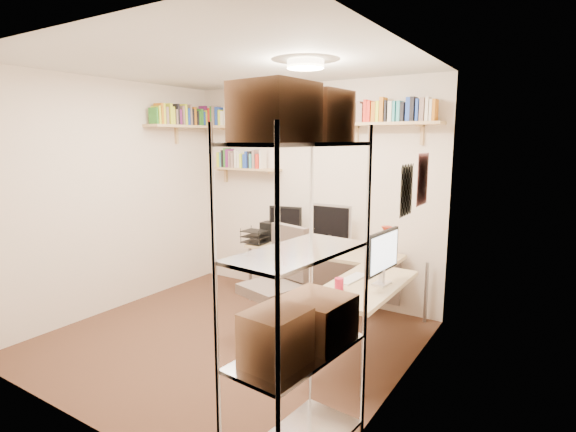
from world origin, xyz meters
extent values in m
plane|color=#4D3121|center=(0.00, 0.00, 0.00)|extent=(3.20, 3.20, 0.00)
cube|color=beige|center=(0.00, 1.50, 1.25)|extent=(3.20, 0.04, 2.50)
cube|color=beige|center=(-1.60, 0.00, 1.25)|extent=(0.04, 3.00, 2.50)
cube|color=beige|center=(1.60, 0.00, 1.25)|extent=(0.04, 3.00, 2.50)
cube|color=beige|center=(0.00, -1.50, 1.25)|extent=(3.20, 0.04, 2.50)
cube|color=silver|center=(0.00, 0.00, 2.50)|extent=(3.20, 3.00, 0.04)
cube|color=white|center=(1.59, 0.55, 1.55)|extent=(0.01, 0.30, 0.42)
cube|color=white|center=(1.59, 0.15, 1.50)|extent=(0.01, 0.28, 0.38)
cylinder|color=#FFEAC6|center=(0.70, 0.20, 2.46)|extent=(0.30, 0.30, 0.06)
cube|color=tan|center=(0.00, 1.38, 2.02)|extent=(3.05, 0.25, 0.03)
cube|color=tan|center=(-1.48, 0.95, 2.02)|extent=(0.25, 1.00, 0.03)
cube|color=tan|center=(-0.85, 1.40, 1.50)|extent=(0.95, 0.20, 0.02)
cube|color=tan|center=(-1.20, 1.44, 1.95)|extent=(0.03, 0.20, 0.20)
cube|color=tan|center=(-0.30, 1.44, 1.95)|extent=(0.03, 0.20, 0.20)
cube|color=tan|center=(0.60, 1.44, 1.95)|extent=(0.03, 0.20, 0.20)
cube|color=tan|center=(1.30, 1.44, 1.95)|extent=(0.03, 0.20, 0.20)
cube|color=teal|center=(-1.46, 1.38, 2.13)|extent=(0.04, 0.14, 0.18)
cube|color=#D0E22A|center=(-1.42, 1.38, 2.13)|extent=(0.03, 0.14, 0.19)
cube|color=red|center=(-1.37, 1.38, 2.14)|extent=(0.04, 0.12, 0.22)
cube|color=#32822B|center=(-1.34, 1.38, 2.16)|extent=(0.03, 0.13, 0.24)
cube|color=gray|center=(-1.30, 1.38, 2.16)|extent=(0.03, 0.15, 0.25)
cube|color=#2141AA|center=(-1.24, 1.38, 2.15)|extent=(0.04, 0.13, 0.23)
cube|color=#D0E22A|center=(-1.20, 1.38, 2.13)|extent=(0.03, 0.14, 0.19)
cube|color=silver|center=(-1.15, 1.38, 2.12)|extent=(0.04, 0.14, 0.18)
cube|color=silver|center=(-1.11, 1.38, 2.15)|extent=(0.04, 0.12, 0.22)
cube|color=#D0E22A|center=(-1.06, 1.38, 2.13)|extent=(0.03, 0.12, 0.19)
cube|color=black|center=(-1.01, 1.38, 2.15)|extent=(0.04, 0.13, 0.23)
cube|color=#701D61|center=(-0.97, 1.38, 2.15)|extent=(0.02, 0.13, 0.23)
cube|color=#2141AA|center=(-0.94, 1.38, 2.14)|extent=(0.04, 0.14, 0.22)
cube|color=#2141AA|center=(-0.90, 1.38, 2.15)|extent=(0.03, 0.14, 0.22)
cube|color=gray|center=(-0.86, 1.38, 2.15)|extent=(0.03, 0.14, 0.23)
cube|color=black|center=(-0.81, 1.38, 2.13)|extent=(0.03, 0.15, 0.18)
cube|color=black|center=(-0.77, 1.38, 2.12)|extent=(0.03, 0.15, 0.18)
cube|color=#701D61|center=(-0.72, 1.38, 2.15)|extent=(0.03, 0.13, 0.24)
cube|color=#C36E17|center=(-0.68, 1.38, 2.13)|extent=(0.04, 0.14, 0.19)
cube|color=#2141AA|center=(-0.63, 1.38, 2.15)|extent=(0.04, 0.14, 0.24)
cube|color=#2141AA|center=(-0.59, 1.38, 2.13)|extent=(0.02, 0.12, 0.19)
cube|color=#2141AA|center=(-0.55, 1.38, 2.15)|extent=(0.03, 0.13, 0.23)
cube|color=#701D61|center=(-0.52, 1.38, 2.14)|extent=(0.02, 0.12, 0.20)
cube|color=#D0E22A|center=(-0.49, 1.38, 2.12)|extent=(0.03, 0.13, 0.17)
cube|color=silver|center=(-0.45, 1.38, 2.15)|extent=(0.04, 0.11, 0.24)
cube|color=gray|center=(-0.39, 1.38, 2.14)|extent=(0.04, 0.15, 0.22)
cube|color=teal|center=(-0.36, 1.38, 2.13)|extent=(0.02, 0.14, 0.19)
cube|color=#C36E17|center=(-0.32, 1.38, 2.13)|extent=(0.02, 0.12, 0.19)
cube|color=#701D61|center=(-0.28, 1.38, 2.14)|extent=(0.03, 0.13, 0.22)
cube|color=#701D61|center=(-0.25, 1.38, 2.14)|extent=(0.02, 0.14, 0.21)
cube|color=red|center=(-0.22, 1.38, 2.14)|extent=(0.03, 0.13, 0.20)
cube|color=#2141AA|center=(-0.17, 1.38, 2.12)|extent=(0.04, 0.12, 0.18)
cube|color=#2141AA|center=(-0.12, 1.38, 2.16)|extent=(0.03, 0.13, 0.25)
cube|color=#2141AA|center=(-0.07, 1.38, 2.16)|extent=(0.04, 0.13, 0.25)
cube|color=#D0E22A|center=(-0.03, 1.38, 2.15)|extent=(0.04, 0.13, 0.24)
cube|color=red|center=(0.00, 1.38, 2.13)|extent=(0.02, 0.14, 0.18)
cube|color=black|center=(0.03, 1.38, 2.12)|extent=(0.02, 0.13, 0.18)
cube|color=#701D61|center=(0.07, 1.38, 2.16)|extent=(0.03, 0.15, 0.24)
cube|color=#701D61|center=(0.10, 1.38, 2.13)|extent=(0.03, 0.15, 0.20)
cube|color=#701D61|center=(0.14, 1.38, 2.14)|extent=(0.04, 0.12, 0.22)
cube|color=red|center=(0.18, 1.38, 2.15)|extent=(0.02, 0.13, 0.23)
cube|color=#32822B|center=(0.22, 1.38, 2.14)|extent=(0.04, 0.12, 0.22)
cube|color=#C36E17|center=(0.27, 1.38, 2.12)|extent=(0.04, 0.12, 0.18)
cube|color=#32822B|center=(0.32, 1.38, 2.14)|extent=(0.04, 0.12, 0.21)
cube|color=#2141AA|center=(0.36, 1.38, 2.14)|extent=(0.02, 0.12, 0.22)
cube|color=#2141AA|center=(0.38, 1.38, 2.13)|extent=(0.02, 0.13, 0.19)
cube|color=#2141AA|center=(0.43, 1.38, 2.12)|extent=(0.04, 0.13, 0.17)
cube|color=silver|center=(0.48, 1.38, 2.14)|extent=(0.04, 0.14, 0.22)
cube|color=gray|center=(0.52, 1.38, 2.12)|extent=(0.04, 0.13, 0.18)
cube|color=#701D61|center=(0.57, 1.38, 2.15)|extent=(0.03, 0.15, 0.23)
cube|color=#D0E22A|center=(0.62, 1.38, 2.13)|extent=(0.04, 0.12, 0.20)
cube|color=gray|center=(0.67, 1.38, 2.14)|extent=(0.04, 0.12, 0.22)
cube|color=gray|center=(0.71, 1.38, 2.13)|extent=(0.03, 0.14, 0.19)
cube|color=red|center=(0.75, 1.38, 2.15)|extent=(0.03, 0.12, 0.23)
cube|color=red|center=(0.79, 1.38, 2.14)|extent=(0.04, 0.14, 0.22)
cube|color=#C36E17|center=(0.84, 1.38, 2.14)|extent=(0.04, 0.14, 0.20)
cube|color=#D0E22A|center=(0.88, 1.38, 2.14)|extent=(0.03, 0.13, 0.21)
cube|color=#C36E17|center=(0.92, 1.38, 2.16)|extent=(0.04, 0.13, 0.25)
cube|color=black|center=(0.97, 1.38, 2.14)|extent=(0.02, 0.13, 0.21)
cube|color=silver|center=(1.01, 1.38, 2.14)|extent=(0.04, 0.12, 0.21)
cube|color=teal|center=(1.06, 1.38, 2.14)|extent=(0.02, 0.15, 0.20)
cube|color=teal|center=(1.10, 1.38, 2.14)|extent=(0.03, 0.14, 0.20)
cube|color=black|center=(1.14, 1.38, 2.13)|extent=(0.03, 0.14, 0.19)
cube|color=#2141AA|center=(1.19, 1.38, 2.15)|extent=(0.04, 0.12, 0.23)
cube|color=black|center=(1.24, 1.38, 2.15)|extent=(0.04, 0.14, 0.23)
cube|color=#2141AA|center=(1.28, 1.38, 2.14)|extent=(0.03, 0.13, 0.21)
cube|color=gray|center=(1.33, 1.38, 2.15)|extent=(0.04, 0.12, 0.22)
cube|color=silver|center=(1.38, 1.38, 2.15)|extent=(0.03, 0.12, 0.23)
cube|color=silver|center=(1.41, 1.38, 2.14)|extent=(0.03, 0.12, 0.20)
cube|color=#C36E17|center=(1.44, 1.38, 2.14)|extent=(0.03, 0.13, 0.21)
cube|color=#32822B|center=(-1.48, 0.51, 2.13)|extent=(0.14, 0.02, 0.18)
cube|color=#D0E22A|center=(-1.48, 0.55, 2.14)|extent=(0.14, 0.03, 0.20)
cube|color=#C36E17|center=(-1.48, 0.59, 2.15)|extent=(0.13, 0.03, 0.24)
cube|color=#D0E22A|center=(-1.48, 0.63, 2.15)|extent=(0.13, 0.03, 0.24)
cube|color=gray|center=(-1.48, 0.67, 2.14)|extent=(0.11, 0.04, 0.20)
cube|color=#D0E22A|center=(-1.48, 0.72, 2.16)|extent=(0.15, 0.04, 0.24)
cube|color=#D0E22A|center=(-1.48, 0.77, 2.14)|extent=(0.13, 0.03, 0.21)
cube|color=gray|center=(-1.48, 0.81, 2.12)|extent=(0.15, 0.03, 0.18)
cube|color=black|center=(-1.48, 0.84, 2.16)|extent=(0.12, 0.04, 0.24)
cube|color=#701D61|center=(-1.48, 0.88, 2.13)|extent=(0.12, 0.03, 0.18)
cube|color=gray|center=(-1.48, 0.92, 2.15)|extent=(0.14, 0.03, 0.23)
cube|color=#D0E22A|center=(-1.48, 0.97, 2.16)|extent=(0.13, 0.03, 0.25)
cube|color=#2141AA|center=(-1.48, 1.01, 2.14)|extent=(0.14, 0.04, 0.20)
cube|color=gray|center=(-1.48, 1.05, 2.16)|extent=(0.14, 0.03, 0.25)
cube|color=black|center=(-1.48, 1.09, 2.13)|extent=(0.14, 0.03, 0.20)
cube|color=#C36E17|center=(-1.48, 1.13, 2.15)|extent=(0.12, 0.04, 0.22)
cube|color=black|center=(-1.48, 1.17, 2.12)|extent=(0.13, 0.03, 0.18)
cube|color=#32822B|center=(-1.48, 1.20, 2.12)|extent=(0.14, 0.03, 0.17)
cube|color=#32822B|center=(-1.48, 1.24, 2.14)|extent=(0.14, 0.03, 0.21)
cube|color=#2141AA|center=(-1.48, 1.28, 2.12)|extent=(0.14, 0.03, 0.17)
cube|color=#701D61|center=(-1.48, 1.33, 2.16)|extent=(0.11, 0.04, 0.25)
cube|color=black|center=(-1.48, 1.37, 2.13)|extent=(0.12, 0.03, 0.19)
cube|color=#D0E22A|center=(-1.26, 1.40, 1.61)|extent=(0.04, 0.13, 0.19)
cube|color=teal|center=(-1.22, 1.40, 1.61)|extent=(0.03, 0.12, 0.19)
cube|color=black|center=(-1.19, 1.40, 1.62)|extent=(0.03, 0.14, 0.22)
cube|color=#32822B|center=(-1.15, 1.40, 1.63)|extent=(0.03, 0.12, 0.24)
cube|color=#701D61|center=(-1.11, 1.40, 1.63)|extent=(0.04, 0.14, 0.23)
cube|color=gray|center=(-1.07, 1.40, 1.62)|extent=(0.02, 0.14, 0.21)
cube|color=gray|center=(-1.02, 1.40, 1.61)|extent=(0.04, 0.14, 0.19)
cube|color=silver|center=(-0.98, 1.40, 1.62)|extent=(0.03, 0.12, 0.22)
cube|color=silver|center=(-0.93, 1.40, 1.62)|extent=(0.04, 0.13, 0.21)
cube|color=#D0E22A|center=(-0.89, 1.40, 1.60)|extent=(0.03, 0.15, 0.17)
cube|color=#2141AA|center=(-0.84, 1.40, 1.60)|extent=(0.04, 0.13, 0.17)
cube|color=#2141AA|center=(-0.81, 1.40, 1.62)|extent=(0.03, 0.14, 0.21)
cube|color=black|center=(-0.77, 1.40, 1.62)|extent=(0.03, 0.11, 0.21)
cube|color=teal|center=(-0.74, 1.40, 1.60)|extent=(0.03, 0.14, 0.18)
cube|color=gray|center=(-0.70, 1.40, 1.63)|extent=(0.04, 0.13, 0.23)
cube|color=red|center=(-0.64, 1.40, 1.60)|extent=(0.04, 0.11, 0.18)
cube|color=silver|center=(-0.59, 1.40, 1.62)|extent=(0.03, 0.12, 0.22)
cube|color=tan|center=(0.35, 1.18, 0.66)|extent=(1.73, 0.55, 0.04)
cube|color=tan|center=(1.21, 0.33, 0.66)|extent=(0.55, 1.18, 0.04)
cylinder|color=gray|center=(-0.47, 0.95, 0.32)|extent=(0.04, 0.04, 0.64)
cylinder|color=gray|center=(-0.47, 1.41, 0.32)|extent=(0.04, 0.04, 0.64)
cylinder|color=gray|center=(1.44, 1.41, 0.32)|extent=(0.04, 0.04, 0.64)
cylinder|color=gray|center=(0.99, -0.21, 0.32)|extent=(0.04, 0.04, 0.64)
cylinder|color=gray|center=(1.44, -0.21, 0.32)|extent=(0.04, 0.04, 0.64)
cube|color=gray|center=(0.35, 1.42, 0.36)|extent=(1.64, 0.02, 0.50)
cube|color=silver|center=(0.40, 1.29, 0.97)|extent=(0.50, 0.03, 0.38)
cube|color=black|center=(0.40, 1.27, 0.97)|extent=(0.45, 0.00, 0.33)
cube|color=black|center=(-0.20, 1.29, 0.94)|extent=(0.40, 0.03, 0.31)
cube|color=black|center=(1.34, 0.38, 0.96)|extent=(0.03, 0.53, 0.35)
cube|color=white|center=(1.32, 0.38, 0.96)|extent=(0.00, 0.47, 0.30)
cube|color=white|center=(0.40, 1.02, 0.68)|extent=(0.38, 0.12, 0.01)
cube|color=white|center=(1.08, 0.38, 0.68)|extent=(0.12, 0.36, 0.01)
cylinder|color=#A1200D|center=(1.08, 1.18, 0.68)|extent=(0.09, 0.09, 0.02)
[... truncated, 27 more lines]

